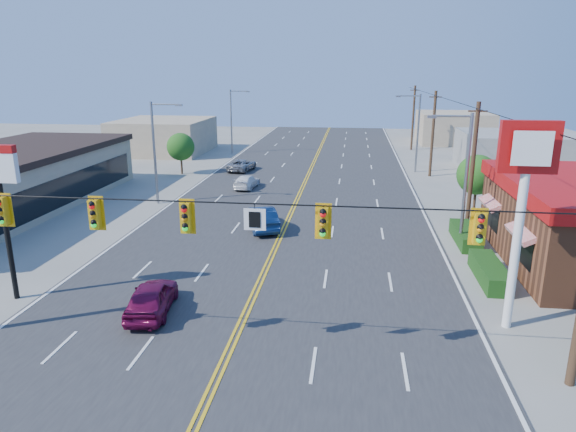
# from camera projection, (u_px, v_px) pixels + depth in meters

# --- Properties ---
(ground) EXTENTS (160.00, 160.00, 0.00)m
(ground) POSITION_uv_depth(u_px,v_px,m) (225.00, 360.00, 18.91)
(ground) COLOR gray
(ground) RESTS_ON ground
(road) EXTENTS (20.00, 120.00, 0.06)m
(road) POSITION_uv_depth(u_px,v_px,m) (291.00, 214.00, 37.98)
(road) COLOR #2D2D30
(road) RESTS_ON ground
(signal_span) EXTENTS (24.32, 0.34, 9.00)m
(signal_span) POSITION_uv_depth(u_px,v_px,m) (217.00, 234.00, 17.59)
(signal_span) COLOR #47301E
(signal_span) RESTS_ON ground
(kfc_pylon) EXTENTS (2.20, 0.36, 8.50)m
(kfc_pylon) POSITION_uv_depth(u_px,v_px,m) (524.00, 185.00, 19.74)
(kfc_pylon) COLOR white
(kfc_pylon) RESTS_ON ground
(pizza_hut_sign) EXTENTS (1.90, 0.30, 6.85)m
(pizza_hut_sign) POSITION_uv_depth(u_px,v_px,m) (0.00, 190.00, 22.63)
(pizza_hut_sign) COLOR black
(pizza_hut_sign) RESTS_ON ground
(streetlight_se) EXTENTS (2.55, 0.25, 8.00)m
(streetlight_se) POSITION_uv_depth(u_px,v_px,m) (463.00, 174.00, 29.73)
(streetlight_se) COLOR gray
(streetlight_se) RESTS_ON ground
(streetlight_ne) EXTENTS (2.55, 0.25, 8.00)m
(streetlight_ne) POSITION_uv_depth(u_px,v_px,m) (416.00, 129.00, 52.63)
(streetlight_ne) COLOR gray
(streetlight_ne) RESTS_ON ground
(streetlight_sw) EXTENTS (2.55, 0.25, 8.00)m
(streetlight_sw) POSITION_uv_depth(u_px,v_px,m) (157.00, 147.00, 39.97)
(streetlight_sw) COLOR gray
(streetlight_sw) RESTS_ON ground
(streetlight_nw) EXTENTS (2.55, 0.25, 8.00)m
(streetlight_nw) POSITION_uv_depth(u_px,v_px,m) (233.00, 118.00, 64.78)
(streetlight_nw) COLOR gray
(streetlight_nw) RESTS_ON ground
(utility_pole_near) EXTENTS (0.28, 0.28, 8.40)m
(utility_pole_near) POSITION_uv_depth(u_px,v_px,m) (472.00, 167.00, 33.46)
(utility_pole_near) COLOR #47301E
(utility_pole_near) RESTS_ON ground
(utility_pole_mid) EXTENTS (0.28, 0.28, 8.40)m
(utility_pole_mid) POSITION_uv_depth(u_px,v_px,m) (433.00, 134.00, 50.64)
(utility_pole_mid) COLOR #47301E
(utility_pole_mid) RESTS_ON ground
(utility_pole_far) EXTENTS (0.28, 0.28, 8.40)m
(utility_pole_far) POSITION_uv_depth(u_px,v_px,m) (413.00, 118.00, 67.81)
(utility_pole_far) COLOR #47301E
(utility_pole_far) RESTS_ON ground
(tree_kfc_rear) EXTENTS (2.94, 2.94, 4.41)m
(tree_kfc_rear) POSITION_uv_depth(u_px,v_px,m) (477.00, 175.00, 37.47)
(tree_kfc_rear) COLOR #47301E
(tree_kfc_rear) RESTS_ON ground
(tree_west) EXTENTS (2.80, 2.80, 4.20)m
(tree_west) POSITION_uv_depth(u_px,v_px,m) (181.00, 147.00, 52.16)
(tree_west) COLOR #47301E
(tree_west) RESTS_ON ground
(bld_east_mid) EXTENTS (12.00, 10.00, 4.00)m
(bld_east_mid) POSITION_uv_depth(u_px,v_px,m) (521.00, 152.00, 53.87)
(bld_east_mid) COLOR gray
(bld_east_mid) RESTS_ON ground
(bld_west_far) EXTENTS (11.00, 12.00, 4.20)m
(bld_west_far) POSITION_uv_depth(u_px,v_px,m) (164.00, 136.00, 66.55)
(bld_west_far) COLOR tan
(bld_west_far) RESTS_ON ground
(bld_east_far) EXTENTS (10.00, 10.00, 4.40)m
(bld_east_far) POSITION_uv_depth(u_px,v_px,m) (454.00, 128.00, 75.17)
(bld_east_far) COLOR tan
(bld_east_far) RESTS_ON ground
(car_magenta) EXTENTS (2.22, 4.36, 1.42)m
(car_magenta) POSITION_uv_depth(u_px,v_px,m) (152.00, 299.00, 22.34)
(car_magenta) COLOR maroon
(car_magenta) RESTS_ON ground
(car_blue) EXTENTS (3.17, 4.91, 1.53)m
(car_blue) POSITION_uv_depth(u_px,v_px,m) (261.00, 219.00, 34.20)
(car_blue) COLOR #0D244E
(car_blue) RESTS_ON ground
(car_white) EXTENTS (2.02, 4.13, 1.16)m
(car_white) POSITION_uv_depth(u_px,v_px,m) (247.00, 182.00, 46.19)
(car_white) COLOR white
(car_white) RESTS_ON ground
(car_silver) EXTENTS (2.71, 4.70, 1.23)m
(car_silver) POSITION_uv_depth(u_px,v_px,m) (242.00, 165.00, 54.10)
(car_silver) COLOR #949499
(car_silver) RESTS_ON ground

